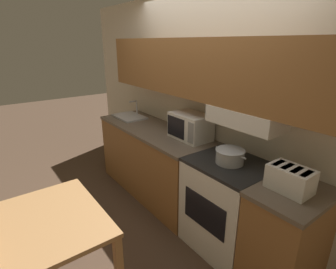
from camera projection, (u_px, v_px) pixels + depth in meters
The scene contains 10 objects.
ground_plane at pixel (200, 203), 3.44m from camera, with size 16.00×16.00×0.00m, color #4C3828.
wall_back at pixel (203, 91), 2.89m from camera, with size 5.46×0.38×2.55m.
lower_counter_main at pixel (154, 160), 3.56m from camera, with size 1.85×0.66×0.94m.
lower_counter_right_stub at pixel (285, 241), 2.12m from camera, with size 0.49×0.66×0.94m.
stove_range at pixel (227, 205), 2.58m from camera, with size 0.73×0.64×0.94m.
cooking_pot at pixel (230, 156), 2.40m from camera, with size 0.35×0.27×0.13m.
microwave at pixel (190, 126), 2.99m from camera, with size 0.47×0.31×0.29m.
toaster at pixel (290, 179), 1.95m from camera, with size 0.32×0.21×0.19m.
sink_basin at pixel (130, 116), 3.87m from camera, with size 0.50×0.35×0.24m.
dining_table at pixel (49, 231), 2.00m from camera, with size 0.96×0.78×0.74m.
Camera 1 is at (2.10, -2.10, 1.99)m, focal length 28.00 mm.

